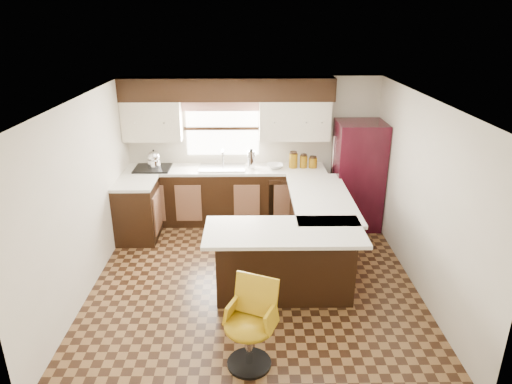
{
  "coord_description": "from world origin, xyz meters",
  "views": [
    {
      "loc": [
        -0.04,
        -5.27,
        3.31
      ],
      "look_at": [
        0.04,
        0.45,
        1.08
      ],
      "focal_mm": 32.0,
      "sensor_mm": 36.0,
      "label": 1
    }
  ],
  "objects_px": {
    "refrigerator": "(357,175)",
    "bar_chair": "(249,327)",
    "peninsula_return": "(284,263)",
    "peninsula_long": "(316,228)"
  },
  "relations": [
    {
      "from": "peninsula_long",
      "to": "peninsula_return",
      "type": "bearing_deg",
      "value": -118.3
    },
    {
      "from": "peninsula_return",
      "to": "bar_chair",
      "type": "distance_m",
      "value": 1.32
    },
    {
      "from": "refrigerator",
      "to": "peninsula_return",
      "type": "bearing_deg",
      "value": -122.79
    },
    {
      "from": "peninsula_long",
      "to": "peninsula_return",
      "type": "height_order",
      "value": "same"
    },
    {
      "from": "refrigerator",
      "to": "bar_chair",
      "type": "distance_m",
      "value": 3.77
    },
    {
      "from": "peninsula_long",
      "to": "refrigerator",
      "type": "height_order",
      "value": "refrigerator"
    },
    {
      "from": "peninsula_long",
      "to": "refrigerator",
      "type": "relative_size",
      "value": 1.11
    },
    {
      "from": "bar_chair",
      "to": "peninsula_return",
      "type": "bearing_deg",
      "value": 93.81
    },
    {
      "from": "peninsula_long",
      "to": "refrigerator",
      "type": "bearing_deg",
      "value": 53.54
    },
    {
      "from": "peninsula_return",
      "to": "refrigerator",
      "type": "relative_size",
      "value": 0.94
    }
  ]
}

